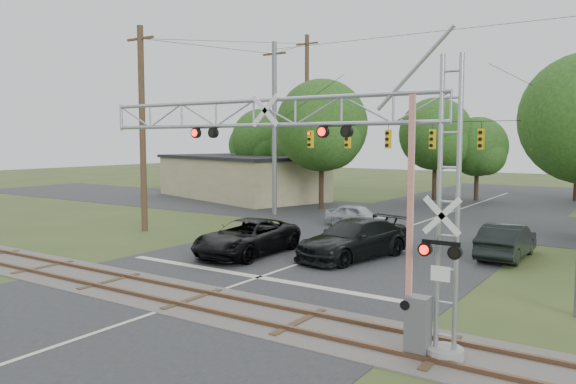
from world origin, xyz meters
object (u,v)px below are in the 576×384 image
Objects in this scene: car_dark at (354,239)px; sedan_silver at (357,216)px; traffic_signal_span at (425,130)px; pickup_black at (247,237)px; crossing_gantry at (320,167)px; commercial_building at (240,177)px.

car_dark reaches higher than sedan_silver.
traffic_signal_span is 10.64m from car_dark.
traffic_signal_span reaches higher than pickup_black.
crossing_gantry is at bearing -54.77° from car_dark.
pickup_black is 0.98× the size of car_dark.
crossing_gantry is at bearing -44.31° from pickup_black.
car_dark is at bearing -87.56° from traffic_signal_span.
pickup_black is 24.65m from commercial_building.
crossing_gantry is 10.18m from car_dark.
commercial_building is at bearing 158.59° from traffic_signal_span.
commercial_building reaches higher than pickup_black.
crossing_gantry is 0.65× the size of commercial_building.
crossing_gantry is at bearing -30.13° from commercial_building.
commercial_building is (-16.03, 9.21, 1.20)m from sedan_silver.
traffic_signal_span reaches higher than sedan_silver.
pickup_black is 9.87m from sedan_silver.
traffic_signal_span reaches higher than crossing_gantry.
traffic_signal_span is 3.43× the size of pickup_black.
commercial_building reaches higher than sedan_silver.
commercial_building is at bearing 131.97° from crossing_gantry.
crossing_gantry reaches higher than car_dark.
car_dark is (4.24, 1.96, 0.05)m from pickup_black.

